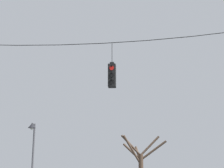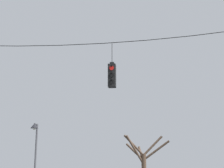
# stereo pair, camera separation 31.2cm
# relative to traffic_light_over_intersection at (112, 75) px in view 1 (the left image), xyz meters

# --- Properties ---
(span_wire) EXTENTS (14.12, 0.03, 0.37)m
(span_wire) POSITION_rel_traffic_light_over_intersection_xyz_m (-1.49, 0.00, 1.67)
(span_wire) COLOR black
(traffic_light_over_intersection) EXTENTS (0.34, 0.58, 2.11)m
(traffic_light_over_intersection) POSITION_rel_traffic_light_over_intersection_xyz_m (0.00, 0.00, 0.00)
(traffic_light_over_intersection) COLOR black
(street_lamp) EXTENTS (0.47, 0.82, 4.29)m
(street_lamp) POSITION_rel_traffic_light_over_intersection_xyz_m (-5.51, 5.87, -2.35)
(street_lamp) COLOR #515156
(street_lamp) RESTS_ON ground_plane
(bare_tree) EXTENTS (3.20, 1.66, 3.87)m
(bare_tree) POSITION_rel_traffic_light_over_intersection_xyz_m (1.00, 9.66, -3.53)
(bare_tree) COLOR brown
(bare_tree) RESTS_ON ground_plane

